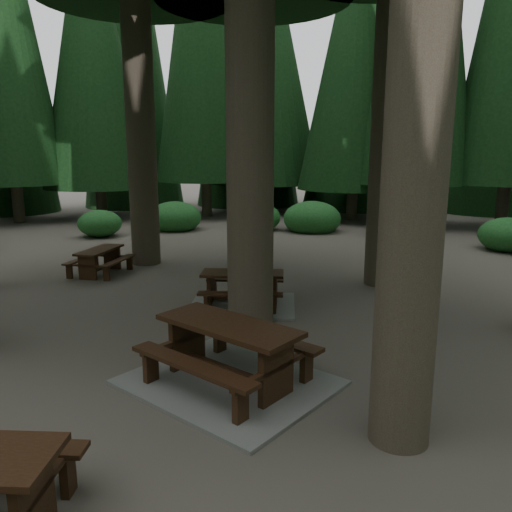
% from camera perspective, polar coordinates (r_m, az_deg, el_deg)
% --- Properties ---
extents(ground, '(80.00, 80.00, 0.00)m').
position_cam_1_polar(ground, '(9.62, -5.48, -7.32)').
color(ground, '#4E483F').
rests_on(ground, ground).
extents(picnic_table_a, '(3.06, 2.73, 0.89)m').
position_cam_1_polar(picnic_table_a, '(6.99, -3.16, -12.06)').
color(picnic_table_a, gray).
rests_on(picnic_table_a, ground).
extents(picnic_table_b, '(1.56, 1.79, 0.67)m').
position_cam_1_polar(picnic_table_b, '(13.62, -17.40, -0.16)').
color(picnic_table_b, black).
rests_on(picnic_table_b, ground).
extents(picnic_table_c, '(2.66, 2.45, 0.73)m').
position_cam_1_polar(picnic_table_c, '(10.37, -1.53, -4.46)').
color(picnic_table_c, gray).
rests_on(picnic_table_c, ground).
extents(shrub_ring, '(23.86, 24.64, 1.49)m').
position_cam_1_polar(shrub_ring, '(9.80, 0.30, -4.45)').
color(shrub_ring, '#1E5927').
rests_on(shrub_ring, ground).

